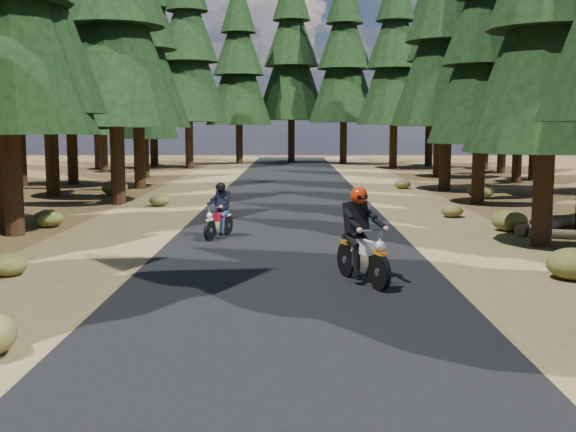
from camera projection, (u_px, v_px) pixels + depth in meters
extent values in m
plane|color=#423117|center=(287.00, 287.00, 12.91)|extent=(120.00, 120.00, 0.00)
cube|color=black|center=(289.00, 242.00, 17.87)|extent=(6.00, 100.00, 0.01)
cube|color=brown|center=(104.00, 242.00, 17.90)|extent=(3.20, 100.00, 0.01)
cube|color=brown|center=(475.00, 243.00, 17.84)|extent=(3.20, 100.00, 0.01)
cylinder|color=black|center=(10.00, 134.00, 18.75)|extent=(0.51, 0.51, 5.34)
cone|color=black|center=(4.00, 2.00, 18.34)|extent=(4.54, 4.54, 6.68)
cylinder|color=black|center=(545.00, 152.00, 17.04)|extent=(0.48, 0.48, 4.52)
cone|color=black|center=(550.00, 30.00, 16.69)|extent=(3.84, 3.84, 5.65)
cylinder|color=black|center=(4.00, 113.00, 19.47)|extent=(0.56, 0.56, 6.43)
cylinder|color=black|center=(117.00, 127.00, 26.38)|extent=(0.53, 0.53, 5.72)
cone|color=black|center=(114.00, 27.00, 25.94)|extent=(4.86, 4.86, 7.15)
cylinder|color=black|center=(479.00, 143.00, 26.55)|extent=(0.48, 0.48, 4.51)
cone|color=black|center=(482.00, 65.00, 26.20)|extent=(3.83, 3.83, 5.64)
cone|color=black|center=(484.00, 8.00, 25.95)|extent=(2.93, 2.93, 4.06)
cylinder|color=black|center=(50.00, 119.00, 29.30)|extent=(0.55, 0.55, 6.37)
cone|color=black|center=(46.00, 18.00, 28.81)|extent=(5.41, 5.41, 7.96)
cylinder|color=black|center=(549.00, 117.00, 29.12)|extent=(0.56, 0.56, 6.47)
cone|color=black|center=(554.00, 15.00, 28.63)|extent=(5.50, 5.50, 8.09)
cylinder|color=black|center=(139.00, 127.00, 33.20)|extent=(0.53, 0.53, 5.64)
cone|color=black|center=(137.00, 49.00, 32.77)|extent=(4.79, 4.79, 7.05)
cylinder|color=black|center=(446.00, 125.00, 32.09)|extent=(0.53, 0.53, 5.83)
cone|color=black|center=(448.00, 42.00, 31.64)|extent=(4.95, 4.95, 7.29)
cylinder|color=black|center=(72.00, 129.00, 35.68)|extent=(0.52, 0.52, 5.45)
cone|color=black|center=(69.00, 59.00, 35.26)|extent=(4.63, 4.63, 6.81)
cone|color=black|center=(67.00, 8.00, 34.96)|extent=(3.54, 3.54, 4.90)
cylinder|color=black|center=(518.00, 138.00, 36.52)|extent=(0.48, 0.48, 4.61)
cone|color=black|center=(520.00, 80.00, 36.16)|extent=(3.92, 3.92, 5.77)
cone|color=black|center=(522.00, 38.00, 35.91)|extent=(3.00, 3.00, 4.15)
cylinder|color=black|center=(144.00, 138.00, 39.93)|extent=(0.48, 0.48, 4.42)
cone|color=black|center=(143.00, 88.00, 39.59)|extent=(3.76, 3.76, 5.52)
cone|color=black|center=(142.00, 51.00, 39.35)|extent=(2.87, 2.87, 3.98)
cone|color=black|center=(141.00, 14.00, 39.10)|extent=(1.99, 1.99, 3.31)
cylinder|color=black|center=(439.00, 126.00, 40.70)|extent=(0.53, 0.53, 5.76)
cone|color=black|center=(440.00, 61.00, 40.25)|extent=(4.90, 4.90, 7.21)
cone|color=black|center=(441.00, 14.00, 39.93)|extent=(3.75, 3.75, 5.19)
cylinder|color=black|center=(103.00, 134.00, 45.21)|extent=(0.49, 0.49, 4.75)
cone|color=black|center=(102.00, 86.00, 44.84)|extent=(4.04, 4.04, 5.93)
cone|color=black|center=(101.00, 51.00, 44.58)|extent=(3.09, 3.09, 4.27)
cone|color=black|center=(100.00, 16.00, 44.32)|extent=(2.14, 2.14, 3.56)
cylinder|color=black|center=(503.00, 127.00, 44.32)|extent=(0.53, 0.53, 5.66)
cone|color=black|center=(505.00, 69.00, 43.89)|extent=(4.81, 4.81, 7.07)
cone|color=black|center=(506.00, 26.00, 43.57)|extent=(3.68, 3.68, 5.09)
cylinder|color=black|center=(19.00, 119.00, 34.42)|extent=(0.56, 0.56, 6.40)
cone|color=black|center=(15.00, 34.00, 33.93)|extent=(5.44, 5.44, 8.00)
cylinder|color=black|center=(535.00, 124.00, 38.26)|extent=(0.54, 0.54, 6.00)
cone|color=black|center=(539.00, 52.00, 37.80)|extent=(5.10, 5.10, 7.50)
cylinder|color=black|center=(189.00, 122.00, 49.27)|extent=(0.56, 0.56, 6.40)
cone|color=black|center=(188.00, 62.00, 48.78)|extent=(5.44, 5.44, 8.00)
cone|color=black|center=(187.00, 18.00, 48.43)|extent=(4.16, 4.16, 5.76)
cylinder|color=black|center=(394.00, 125.00, 49.21)|extent=(0.54, 0.54, 6.00)
cone|color=black|center=(395.00, 69.00, 48.75)|extent=(5.10, 5.10, 7.50)
cone|color=black|center=(395.00, 28.00, 48.42)|extent=(3.90, 3.90, 5.40)
cylinder|color=black|center=(153.00, 119.00, 52.24)|extent=(0.57, 0.57, 6.80)
cone|color=black|center=(152.00, 59.00, 51.72)|extent=(5.78, 5.78, 8.50)
cone|color=black|center=(151.00, 16.00, 51.34)|extent=(4.42, 4.42, 6.12)
cylinder|color=black|center=(429.00, 122.00, 52.15)|extent=(0.56, 0.56, 6.40)
cone|color=black|center=(431.00, 66.00, 51.65)|extent=(5.44, 5.44, 8.00)
cone|color=black|center=(432.00, 25.00, 51.30)|extent=(4.16, 4.16, 5.76)
cylinder|color=black|center=(239.00, 125.00, 55.23)|extent=(0.54, 0.54, 6.00)
cone|color=black|center=(239.00, 75.00, 54.77)|extent=(5.10, 5.10, 7.50)
cone|color=black|center=(238.00, 39.00, 54.44)|extent=(3.90, 3.90, 5.40)
cone|color=black|center=(238.00, 2.00, 54.11)|extent=(2.70, 2.70, 4.50)
cylinder|color=black|center=(344.00, 122.00, 55.16)|extent=(0.56, 0.56, 6.40)
cone|color=black|center=(344.00, 69.00, 54.67)|extent=(5.44, 5.44, 8.00)
cone|color=black|center=(344.00, 30.00, 54.31)|extent=(4.16, 4.16, 5.76)
cylinder|color=black|center=(291.00, 120.00, 58.14)|extent=(0.57, 0.57, 6.80)
cone|color=black|center=(291.00, 66.00, 57.61)|extent=(5.78, 5.78, 8.50)
cone|color=black|center=(291.00, 27.00, 57.24)|extent=(4.42, 4.42, 6.12)
cylinder|color=black|center=(98.00, 128.00, 48.37)|extent=(0.52, 0.52, 5.60)
cone|color=black|center=(96.00, 75.00, 47.94)|extent=(4.76, 4.76, 7.00)
cone|color=black|center=(95.00, 36.00, 47.63)|extent=(3.64, 3.64, 5.04)
cylinder|color=black|center=(485.00, 125.00, 48.18)|extent=(0.54, 0.54, 6.00)
cone|color=black|center=(487.00, 67.00, 47.72)|extent=(5.10, 5.10, 7.50)
cone|color=black|center=(489.00, 26.00, 47.39)|extent=(3.90, 3.90, 5.40)
cylinder|color=#4C4233|center=(561.00, 222.00, 20.54)|extent=(3.69, 3.76, 0.32)
ellipsoid|color=#474C1E|center=(8.00, 265.00, 13.85)|extent=(0.73, 0.73, 0.44)
ellipsoid|color=#474C1E|center=(510.00, 221.00, 19.82)|extent=(0.97, 0.97, 0.58)
ellipsoid|color=#474C1E|center=(573.00, 264.00, 13.52)|extent=(1.00, 1.00, 0.60)
ellipsoid|color=#474C1E|center=(115.00, 188.00, 30.09)|extent=(1.07, 1.07, 0.64)
ellipsoid|color=#474C1E|center=(403.00, 184.00, 33.31)|extent=(0.75, 0.75, 0.45)
ellipsoid|color=#474C1E|center=(481.00, 191.00, 28.75)|extent=(1.05, 1.05, 0.63)
ellipsoid|color=#474C1E|center=(159.00, 200.00, 26.01)|extent=(0.71, 0.71, 0.42)
ellipsoid|color=#474C1E|center=(48.00, 218.00, 20.61)|extent=(0.84, 0.84, 0.50)
ellipsoid|color=#474C1E|center=(452.00, 211.00, 22.81)|extent=(0.69, 0.69, 0.42)
cube|color=black|center=(363.00, 219.00, 13.05)|extent=(0.46, 0.37, 0.57)
sphere|color=#B92407|center=(363.00, 196.00, 13.00)|extent=(0.41, 0.41, 0.32)
cube|color=black|center=(218.00, 201.00, 18.45)|extent=(0.37, 0.29, 0.46)
sphere|color=black|center=(218.00, 188.00, 18.41)|extent=(0.33, 0.33, 0.26)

